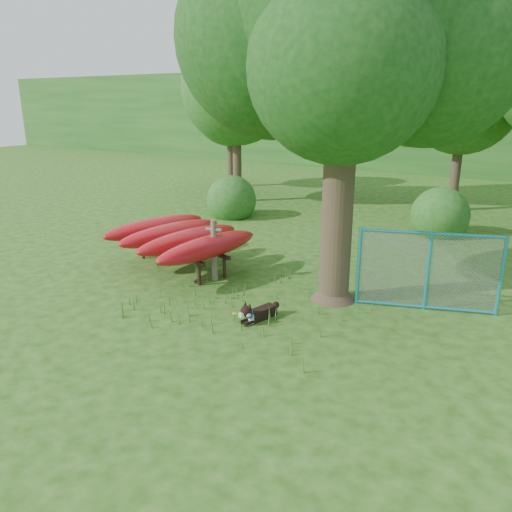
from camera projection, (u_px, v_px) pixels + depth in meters
The scene contains 14 objects.
ground at pixel (214, 319), 9.70m from camera, with size 80.00×80.00×0.00m, color #1F4C0F.
oak_tree at pixel (345, 28), 9.13m from camera, with size 6.38×5.58×7.98m.
wooden_post at pixel (214, 249), 11.57m from camera, with size 0.40×0.17×1.45m.
kayak_rack at pixel (180, 236), 12.43m from camera, with size 3.59×3.86×1.07m.
husky_dog at pixel (257, 313), 9.59m from camera, with size 0.42×0.96×0.44m.
fence_section at pixel (428, 271), 9.91m from camera, with size 2.64×1.02×2.71m.
wildflower_clump at pixel (234, 314), 9.50m from camera, with size 0.09×0.10×0.20m.
bg_tree_a at pixel (236, 89), 19.75m from camera, with size 4.40×4.40×6.70m.
bg_tree_b at pixel (340, 58), 19.18m from camera, with size 5.20×5.20×8.22m.
bg_tree_c at pixel (464, 99), 18.07m from camera, with size 4.00×4.00×6.12m.
bg_tree_f at pixel (230, 108), 23.68m from camera, with size 3.60×3.60×5.55m.
shrub_left at pixel (232, 216), 18.30m from camera, with size 1.80×1.80×1.80m, color #21581C.
shrub_mid at pixel (438, 234), 15.84m from camera, with size 1.80×1.80×1.80m, color #21581C.
wooded_hillside at pixel (488, 118), 31.16m from camera, with size 80.00×12.00×6.00m, color #21581C.
Camera 1 is at (5.57, -6.99, 4.05)m, focal length 35.00 mm.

